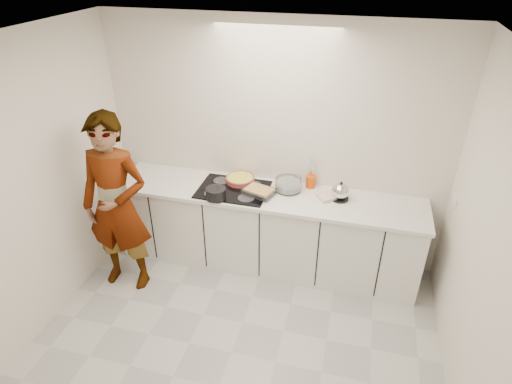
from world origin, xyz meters
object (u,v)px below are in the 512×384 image
(hob, at_px, (233,189))
(tart_dish, at_px, (240,179))
(utensil_crock, at_px, (311,181))
(saucepan, at_px, (216,193))
(mixing_bowl, at_px, (288,185))
(kettle, at_px, (340,192))
(cook, at_px, (117,206))
(baking_dish, at_px, (259,191))

(hob, xyz_separation_m, tart_dish, (0.02, 0.17, 0.04))
(hob, xyz_separation_m, utensil_crock, (0.77, 0.27, 0.06))
(tart_dish, height_order, saucepan, saucepan)
(tart_dish, relative_size, saucepan, 1.47)
(mixing_bowl, bearing_deg, kettle, -5.66)
(hob, xyz_separation_m, mixing_bowl, (0.55, 0.15, 0.05))
(tart_dish, bearing_deg, saucepan, -109.05)
(mixing_bowl, bearing_deg, saucepan, -151.03)
(tart_dish, distance_m, cook, 1.29)
(hob, bearing_deg, utensil_crock, 19.47)
(hob, relative_size, mixing_bowl, 2.31)
(tart_dish, height_order, baking_dish, baking_dish)
(mixing_bowl, relative_size, cook, 0.17)
(hob, height_order, kettle, kettle)
(baking_dish, relative_size, cook, 0.19)
(hob, bearing_deg, saucepan, -116.94)
(cook, bearing_deg, kettle, 16.39)
(hob, height_order, cook, cook)
(mixing_bowl, distance_m, cook, 1.73)
(tart_dish, relative_size, utensil_crock, 2.77)
(baking_dish, bearing_deg, utensil_crock, 31.95)
(saucepan, height_order, kettle, saucepan)
(baking_dish, bearing_deg, saucepan, -154.40)
(tart_dish, height_order, kettle, kettle)
(tart_dish, bearing_deg, baking_dish, -37.65)
(hob, bearing_deg, cook, -147.87)
(saucepan, bearing_deg, cook, -155.38)
(tart_dish, bearing_deg, utensil_crock, 7.57)
(saucepan, height_order, mixing_bowl, saucepan)
(hob, xyz_separation_m, saucepan, (-0.11, -0.22, 0.06))
(utensil_crock, bearing_deg, tart_dish, -172.43)
(kettle, bearing_deg, utensil_crock, 151.23)
(hob, height_order, mixing_bowl, mixing_bowl)
(baking_dish, xyz_separation_m, utensil_crock, (0.48, 0.30, 0.02))
(hob, distance_m, saucepan, 0.25)
(mixing_bowl, bearing_deg, baking_dish, -146.40)
(saucepan, relative_size, kettle, 1.24)
(hob, relative_size, saucepan, 2.90)
(hob, height_order, tart_dish, tart_dish)
(utensil_crock, relative_size, cook, 0.07)
(saucepan, xyz_separation_m, utensil_crock, (0.88, 0.49, -0.00))
(kettle, bearing_deg, saucepan, -165.33)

